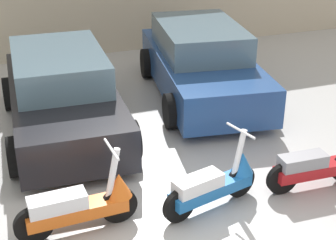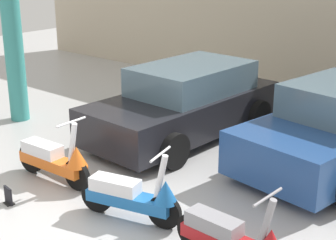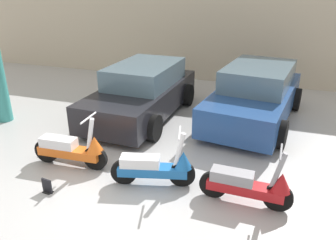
% 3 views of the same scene
% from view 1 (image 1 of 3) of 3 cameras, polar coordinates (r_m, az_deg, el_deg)
% --- Properties ---
extents(scooter_front_left, '(1.57, 0.56, 1.09)m').
position_cam_1_polar(scooter_front_left, '(6.56, -9.50, -9.16)').
color(scooter_front_left, black).
rests_on(scooter_front_left, ground_plane).
extents(scooter_front_right, '(1.48, 0.68, 1.05)m').
position_cam_1_polar(scooter_front_right, '(6.94, 5.24, -6.92)').
color(scooter_front_right, black).
rests_on(scooter_front_right, ground_plane).
extents(scooter_front_center, '(1.51, 0.54, 1.05)m').
position_cam_1_polar(scooter_front_center, '(7.65, 16.48, -4.66)').
color(scooter_front_center, black).
rests_on(scooter_front_center, ground_plane).
extents(car_rear_left, '(2.11, 4.16, 1.39)m').
position_cam_1_polar(car_rear_left, '(9.05, -11.64, 2.79)').
color(car_rear_left, black).
rests_on(car_rear_left, ground_plane).
extents(car_rear_center, '(2.45, 4.38, 1.42)m').
position_cam_1_polar(car_rear_center, '(10.37, 3.72, 6.31)').
color(car_rear_center, navy).
rests_on(car_rear_center, ground_plane).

